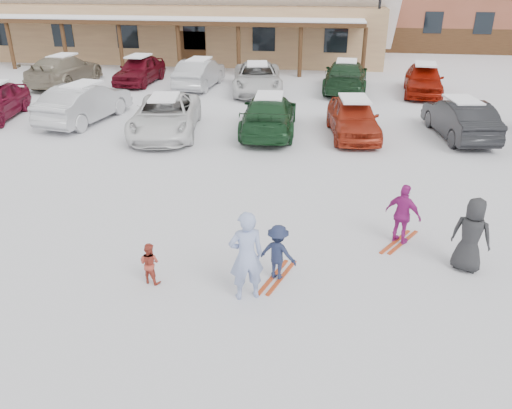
# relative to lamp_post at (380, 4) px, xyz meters

# --- Properties ---
(ground) EXTENTS (160.00, 160.00, 0.00)m
(ground) POSITION_rel_lamp_post_xyz_m (-4.41, -23.24, -3.88)
(ground) COLOR white
(ground) RESTS_ON ground
(lamp_post) EXTENTS (0.50, 0.25, 6.94)m
(lamp_post) POSITION_rel_lamp_post_xyz_m (0.00, 0.00, 0.00)
(lamp_post) COLOR black
(lamp_post) RESTS_ON ground
(adult_skier) EXTENTS (0.78, 0.66, 1.82)m
(adult_skier) POSITION_rel_lamp_post_xyz_m (-3.99, -24.29, -2.97)
(adult_skier) COLOR #91A3D5
(adult_skier) RESTS_ON ground
(toddler_red) EXTENTS (0.50, 0.43, 0.88)m
(toddler_red) POSITION_rel_lamp_post_xyz_m (-5.98, -24.06, -3.44)
(toddler_red) COLOR #A83B2B
(toddler_red) RESTS_ON ground
(child_navy) EXTENTS (0.87, 0.66, 1.19)m
(child_navy) POSITION_rel_lamp_post_xyz_m (-3.48, -23.55, -3.28)
(child_navy) COLOR #1D2542
(child_navy) RESTS_ON ground
(skis_child_navy) EXTENTS (0.63, 1.39, 0.03)m
(skis_child_navy) POSITION_rel_lamp_post_xyz_m (-3.48, -23.55, -3.87)
(skis_child_navy) COLOR #AD3C18
(skis_child_navy) RESTS_ON ground
(child_magenta) EXTENTS (0.90, 0.75, 1.44)m
(child_magenta) POSITION_rel_lamp_post_xyz_m (-0.84, -21.70, -3.16)
(child_magenta) COLOR #9E1F7A
(child_magenta) RESTS_ON ground
(skis_child_magenta) EXTENTS (0.92, 1.29, 0.03)m
(skis_child_magenta) POSITION_rel_lamp_post_xyz_m (-0.84, -21.70, -3.87)
(skis_child_magenta) COLOR #AD3C18
(skis_child_magenta) RESTS_ON ground
(bystander_dark) EXTENTS (0.94, 0.81, 1.62)m
(bystander_dark) POSITION_rel_lamp_post_xyz_m (0.40, -22.65, -3.07)
(bystander_dark) COLOR #242426
(bystander_dark) RESTS_ON ground
(parked_car_1) EXTENTS (2.37, 4.91, 1.55)m
(parked_car_1) POSITION_rel_lamp_post_xyz_m (-12.51, -13.15, -3.11)
(parked_car_1) COLOR #A8A9AD
(parked_car_1) RESTS_ON ground
(parked_car_2) EXTENTS (3.15, 5.41, 1.41)m
(parked_car_2) POSITION_rel_lamp_post_xyz_m (-8.73, -14.30, -3.17)
(parked_car_2) COLOR white
(parked_car_2) RESTS_ON ground
(parked_car_3) EXTENTS (2.24, 5.02, 1.43)m
(parked_car_3) POSITION_rel_lamp_post_xyz_m (-4.85, -13.62, -3.17)
(parked_car_3) COLOR #183E20
(parked_car_3) RESTS_ON ground
(parked_car_4) EXTENTS (2.17, 4.37, 1.43)m
(parked_car_4) POSITION_rel_lamp_post_xyz_m (-1.70, -13.59, -3.17)
(parked_car_4) COLOR #A32B16
(parked_car_4) RESTS_ON ground
(parked_car_5) EXTENTS (2.16, 4.49, 1.42)m
(parked_car_5) POSITION_rel_lamp_post_xyz_m (2.22, -13.16, -3.17)
(parked_car_5) COLOR black
(parked_car_5) RESTS_ON ground
(parked_car_7) EXTENTS (2.42, 5.48, 1.56)m
(parked_car_7) POSITION_rel_lamp_post_xyz_m (-16.86, -6.45, -3.10)
(parked_car_7) COLOR gray
(parked_car_7) RESTS_ON ground
(parked_car_8) EXTENTS (1.91, 4.41, 1.48)m
(parked_car_8) POSITION_rel_lamp_post_xyz_m (-12.97, -5.54, -3.14)
(parked_car_8) COLOR #580A16
(parked_car_8) RESTS_ON ground
(parked_car_9) EXTENTS (1.86, 4.59, 1.48)m
(parked_car_9) POSITION_rel_lamp_post_xyz_m (-9.46, -6.11, -3.14)
(parked_car_9) COLOR #A6A8AB
(parked_car_9) RESTS_ON ground
(parked_car_10) EXTENTS (3.15, 5.51, 1.45)m
(parked_car_10) POSITION_rel_lamp_post_xyz_m (-6.28, -6.81, -3.16)
(parked_car_10) COLOR silver
(parked_car_10) RESTS_ON ground
(parked_car_11) EXTENTS (2.42, 5.36, 1.52)m
(parked_car_11) POSITION_rel_lamp_post_xyz_m (-1.84, -5.82, -3.12)
(parked_car_11) COLOR #19361E
(parked_car_11) RESTS_ON ground
(parked_car_12) EXTENTS (2.28, 4.62, 1.52)m
(parked_car_12) POSITION_rel_lamp_post_xyz_m (1.99, -6.11, -3.12)
(parked_car_12) COLOR #931407
(parked_car_12) RESTS_ON ground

